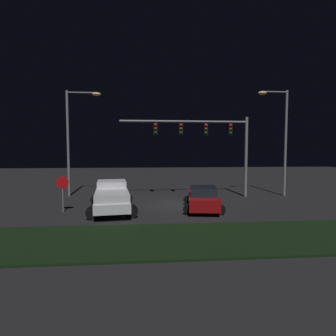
{
  "coord_description": "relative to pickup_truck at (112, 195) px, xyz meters",
  "views": [
    {
      "loc": [
        -2.19,
        -19.0,
        3.84
      ],
      "look_at": [
        -0.52,
        0.73,
        2.52
      ],
      "focal_mm": 28.97,
      "sensor_mm": 36.0,
      "label": 1
    }
  ],
  "objects": [
    {
      "name": "ground_plane",
      "position": [
        4.3,
        1.84,
        -1.0
      ],
      "size": [
        80.0,
        80.0,
        0.0
      ],
      "primitive_type": "plane",
      "color": "black"
    },
    {
      "name": "street_lamp_right",
      "position": [
        13.25,
        4.48,
        4.43
      ],
      "size": [
        2.54,
        0.44,
        8.72
      ],
      "color": "slate",
      "rests_on": "ground_plane"
    },
    {
      "name": "stop_sign",
      "position": [
        -2.97,
        -0.15,
        0.56
      ],
      "size": [
        0.76,
        0.08,
        2.23
      ],
      "color": "slate",
      "rests_on": "ground_plane"
    },
    {
      "name": "street_lamp_left",
      "position": [
        -3.7,
        5.93,
        4.45
      ],
      "size": [
        2.83,
        0.44,
        8.69
      ],
      "color": "slate",
      "rests_on": "ground_plane"
    },
    {
      "name": "grass_median",
      "position": [
        4.3,
        -5.93,
        -0.95
      ],
      "size": [
        20.08,
        4.53,
        0.1
      ],
      "primitive_type": "cube",
      "color": "black",
      "rests_on": "ground_plane"
    },
    {
      "name": "car_sedan",
      "position": [
        5.79,
        -0.15,
        -0.26
      ],
      "size": [
        2.9,
        4.62,
        1.51
      ],
      "rotation": [
        0.0,
        0.0,
        1.42
      ],
      "color": "maroon",
      "rests_on": "ground_plane"
    },
    {
      "name": "pickup_truck",
      "position": [
        0.0,
        0.0,
        0.0
      ],
      "size": [
        3.33,
        5.61,
        1.8
      ],
      "rotation": [
        0.0,
        0.0,
        1.7
      ],
      "color": "silver",
      "rests_on": "ground_plane"
    },
    {
      "name": "traffic_signal_gantry",
      "position": [
        6.97,
        4.34,
        4.03
      ],
      "size": [
        10.32,
        0.56,
        6.5
      ],
      "color": "slate",
      "rests_on": "ground_plane"
    }
  ]
}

